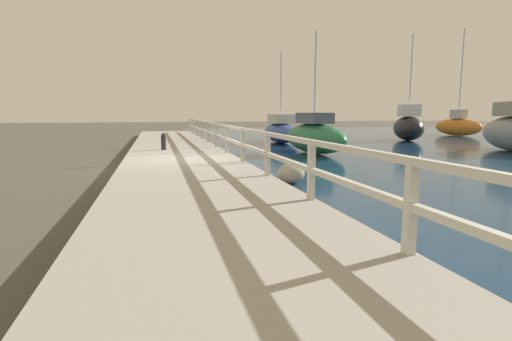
# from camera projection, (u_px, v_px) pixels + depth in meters

# --- Properties ---
(ground_plane) EXTENTS (120.00, 120.00, 0.00)m
(ground_plane) POSITION_uv_depth(u_px,v_px,m) (182.00, 169.00, 11.87)
(ground_plane) COLOR #4C473D
(dock_walkway) EXTENTS (3.36, 36.00, 0.31)m
(dock_walkway) POSITION_uv_depth(u_px,v_px,m) (182.00, 163.00, 11.85)
(dock_walkway) COLOR #9E998E
(dock_walkway) RESTS_ON ground
(railing) EXTENTS (0.10, 32.50, 0.94)m
(railing) POSITION_uv_depth(u_px,v_px,m) (234.00, 136.00, 12.12)
(railing) COLOR beige
(railing) RESTS_ON dock_walkway
(boulder_upstream) EXTENTS (0.64, 0.58, 0.48)m
(boulder_upstream) POSITION_uv_depth(u_px,v_px,m) (291.00, 173.00, 9.32)
(boulder_upstream) COLOR gray
(boulder_upstream) RESTS_ON ground
(mooring_bollard) EXTENTS (0.17, 0.17, 0.60)m
(mooring_bollard) POSITION_uv_depth(u_px,v_px,m) (164.00, 141.00, 14.50)
(mooring_bollard) COLOR black
(mooring_bollard) RESTS_ON dock_walkway
(sailboat_black) EXTENTS (2.67, 4.02, 6.12)m
(sailboat_black) POSITION_uv_depth(u_px,v_px,m) (408.00, 126.00, 23.70)
(sailboat_black) COLOR black
(sailboat_black) RESTS_ON water_surface
(sailboat_green) EXTENTS (1.80, 4.51, 4.80)m
(sailboat_green) POSITION_uv_depth(u_px,v_px,m) (314.00, 136.00, 16.19)
(sailboat_green) COLOR #236B42
(sailboat_green) RESTS_ON water_surface
(sailboat_orange) EXTENTS (1.56, 3.95, 7.46)m
(sailboat_orange) POSITION_uv_depth(u_px,v_px,m) (458.00, 125.00, 28.57)
(sailboat_orange) COLOR orange
(sailboat_orange) RESTS_ON water_surface
(sailboat_blue) EXTENTS (1.63, 4.86, 4.92)m
(sailboat_blue) POSITION_uv_depth(u_px,v_px,m) (281.00, 131.00, 21.96)
(sailboat_blue) COLOR #2D4C9E
(sailboat_blue) RESTS_ON water_surface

